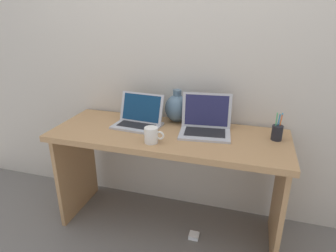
{
  "coord_description": "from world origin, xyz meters",
  "views": [
    {
      "loc": [
        0.51,
        -1.72,
        1.52
      ],
      "look_at": [
        0.0,
        0.0,
        0.81
      ],
      "focal_mm": 31.09,
      "sensor_mm": 36.0,
      "label": 1
    }
  ],
  "objects": [
    {
      "name": "desk",
      "position": [
        0.0,
        0.0,
        0.6
      ],
      "size": [
        1.58,
        0.58,
        0.76
      ],
      "color": "#AD7F51",
      "rests_on": "ground"
    },
    {
      "name": "back_wall",
      "position": [
        0.0,
        0.33,
        1.2
      ],
      "size": [
        4.4,
        0.04,
        2.4
      ],
      "primitive_type": "cube",
      "color": "beige",
      "rests_on": "ground"
    },
    {
      "name": "coffee_mug",
      "position": [
        -0.05,
        -0.17,
        0.81
      ],
      "size": [
        0.12,
        0.08,
        0.1
      ],
      "color": "white",
      "rests_on": "desk"
    },
    {
      "name": "ground_plane",
      "position": [
        0.0,
        0.0,
        0.0
      ],
      "size": [
        6.0,
        6.0,
        0.0
      ],
      "primitive_type": "plane",
      "color": "slate"
    },
    {
      "name": "laptop_right",
      "position": [
        0.23,
        0.09,
        0.82
      ],
      "size": [
        0.36,
        0.29,
        0.25
      ],
      "color": "#B2B2B7",
      "rests_on": "desk"
    },
    {
      "name": "laptop_left",
      "position": [
        -0.24,
        0.08,
        0.82
      ],
      "size": [
        0.34,
        0.25,
        0.22
      ],
      "color": "#B2B2B7",
      "rests_on": "desk"
    },
    {
      "name": "green_vase",
      "position": [
        0.0,
        0.23,
        0.86
      ],
      "size": [
        0.18,
        0.18,
        0.24
      ],
      "color": "slate",
      "rests_on": "desk"
    },
    {
      "name": "power_brick",
      "position": [
        0.22,
        -0.08,
        0.01
      ],
      "size": [
        0.07,
        0.07,
        0.03
      ],
      "primitive_type": "cube",
      "color": "white",
      "rests_on": "ground"
    },
    {
      "name": "pen_cup",
      "position": [
        0.69,
        0.09,
        0.81
      ],
      "size": [
        0.07,
        0.07,
        0.18
      ],
      "color": "black",
      "rests_on": "desk"
    }
  ]
}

